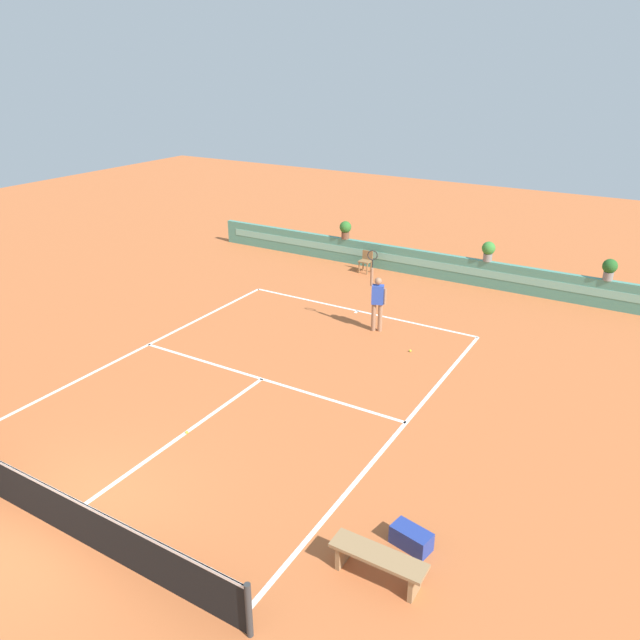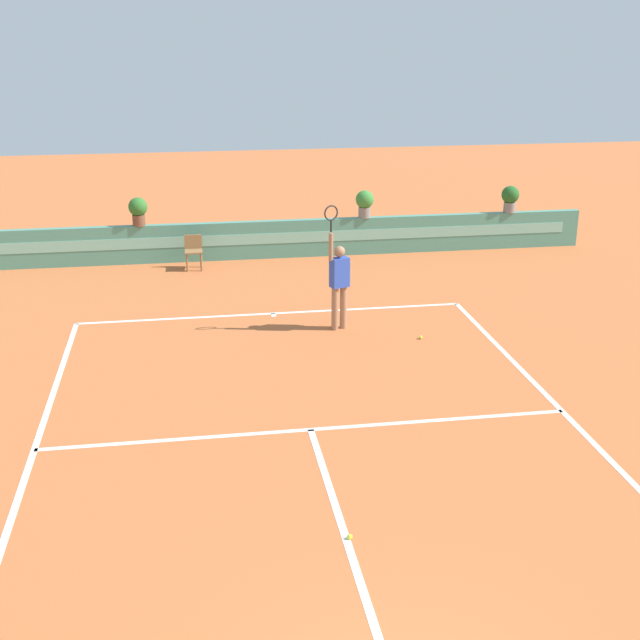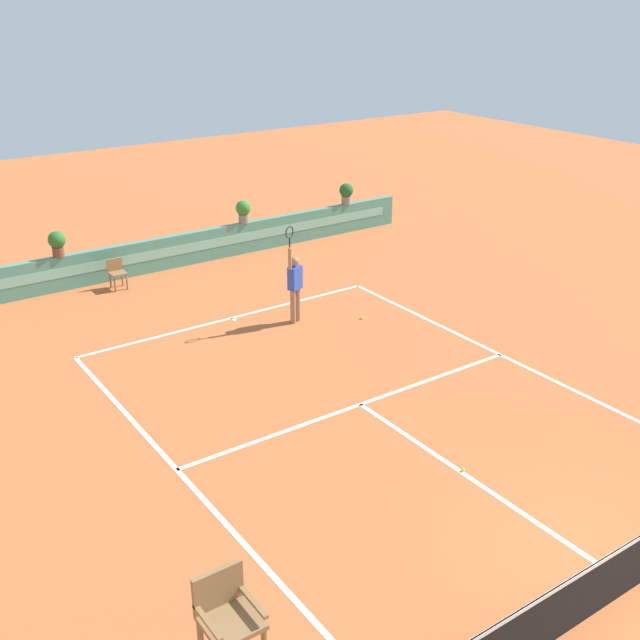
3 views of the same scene
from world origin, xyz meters
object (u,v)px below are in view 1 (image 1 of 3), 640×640
Objects in this scene: ball_kid_chair at (366,260)px; bench_courtside at (378,560)px; tennis_ball_mid_court at (410,351)px; potted_plant_far_right at (610,268)px; potted_plant_right at (488,250)px; tennis_ball_near_baseline at (187,432)px; potted_plant_left at (345,229)px; tennis_player at (377,299)px; gear_bag at (411,538)px.

bench_courtside is at bearing -62.53° from ball_kid_chair.
ball_kid_chair is at bearing 127.03° from tennis_ball_mid_court.
ball_kid_chair is at bearing -175.14° from potted_plant_far_right.
bench_courtside is 14.74m from potted_plant_right.
bench_courtside reaches higher than tennis_ball_near_baseline.
potted_plant_far_right is 9.94m from potted_plant_left.
potted_plant_far_right is at bearing 0.00° from potted_plant_right.
tennis_ball_near_baseline is (1.65, -12.19, -0.44)m from ball_kid_chair.
bench_courtside is (7.15, -13.74, -0.10)m from ball_kid_chair.
potted_plant_right is (0.22, 6.48, 1.38)m from tennis_ball_mid_court.
tennis_player is 7.45m from tennis_ball_near_baseline.
bench_courtside is at bearing -101.71° from gear_bag.
tennis_player is at bearing 80.71° from tennis_ball_near_baseline.
potted_plant_far_right is at bearing 0.00° from potted_plant_left.
bench_courtside is at bearing -64.01° from tennis_player.
gear_bag is 13.89m from potted_plant_right.
potted_plant_far_right is 1.00× the size of potted_plant_left.
tennis_player reaches higher than ball_kid_chair.
potted_plant_far_right reaches higher than gear_bag.
tennis_player reaches higher than potted_plant_far_right.
potted_plant_right reaches higher than ball_kid_chair.
potted_plant_right reaches higher than bench_courtside.
tennis_player is at bearing 115.99° from bench_courtside.
tennis_ball_mid_court is at bearing 67.35° from tennis_ball_near_baseline.
gear_bag is at bearing -60.21° from ball_kid_chair.
potted_plant_far_right is (6.96, 12.92, 1.38)m from tennis_ball_near_baseline.
potted_plant_right is (2.91, 12.92, 1.38)m from tennis_ball_near_baseline.
ball_kid_chair is 12.50× the size of tennis_ball_near_baseline.
ball_kid_chair is 1.21× the size of gear_bag.
potted_plant_far_right reaches higher than ball_kid_chair.
tennis_ball_near_baseline is (-1.19, -7.28, -1.02)m from tennis_player.
gear_bag is 16.14m from potted_plant_left.
potted_plant_left is (-9.94, 0.00, 0.00)m from potted_plant_far_right.
bench_courtside is 5.72m from tennis_ball_near_baseline.
tennis_ball_mid_court is at bearing -52.97° from ball_kid_chair.
bench_courtside is 2.21× the size of potted_plant_left.
gear_bag is at bearing -78.38° from potted_plant_right.
potted_plant_far_right is (1.46, 14.48, 1.04)m from bench_courtside.
ball_kid_chair is at bearing 119.79° from gear_bag.
gear_bag is 0.97× the size of potted_plant_right.
tennis_player reaches higher than bench_courtside.
bench_courtside is at bearing -95.75° from potted_plant_far_right.
tennis_player is 3.57× the size of potted_plant_right.
ball_kid_chair reaches higher than tennis_ball_mid_court.
tennis_ball_mid_court is 8.72m from potted_plant_left.
gear_bag reaches higher than tennis_ball_mid_court.
tennis_ball_near_baseline is at bearing -82.30° from ball_kid_chair.
tennis_ball_near_baseline is 13.31m from potted_plant_right.
gear_bag is at bearing -95.34° from potted_plant_far_right.
tennis_ball_near_baseline is at bearing -102.67° from potted_plant_right.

